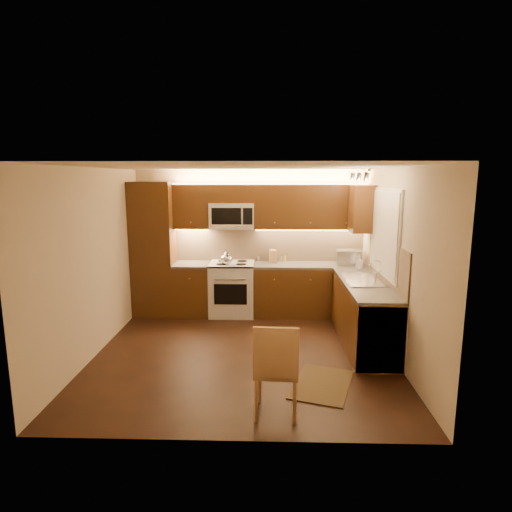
{
  "coord_description": "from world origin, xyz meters",
  "views": [
    {
      "loc": [
        0.33,
        -5.52,
        2.37
      ],
      "look_at": [
        0.15,
        0.55,
        1.25
      ],
      "focal_mm": 29.98,
      "sensor_mm": 36.0,
      "label": 1
    }
  ],
  "objects_px": {
    "microwave": "(232,216)",
    "kettle": "(226,258)",
    "dining_chair": "(277,367)",
    "sink": "(363,275)",
    "knife_block": "(273,256)",
    "stove": "(232,289)",
    "toaster_oven": "(348,257)",
    "soap_bottle": "(359,262)"
  },
  "relations": [
    {
      "from": "dining_chair",
      "to": "sink",
      "type": "bearing_deg",
      "value": 61.55
    },
    {
      "from": "stove",
      "to": "soap_bottle",
      "type": "height_order",
      "value": "soap_bottle"
    },
    {
      "from": "stove",
      "to": "knife_block",
      "type": "height_order",
      "value": "knife_block"
    },
    {
      "from": "toaster_oven",
      "to": "knife_block",
      "type": "xyz_separation_m",
      "value": [
        -1.29,
        0.11,
        -0.01
      ]
    },
    {
      "from": "microwave",
      "to": "toaster_oven",
      "type": "xyz_separation_m",
      "value": [
        2.0,
        -0.1,
        -0.7
      ]
    },
    {
      "from": "knife_block",
      "to": "dining_chair",
      "type": "relative_size",
      "value": 0.23
    },
    {
      "from": "toaster_oven",
      "to": "stove",
      "type": "bearing_deg",
      "value": -176.7
    },
    {
      "from": "microwave",
      "to": "dining_chair",
      "type": "distance_m",
      "value": 3.61
    },
    {
      "from": "microwave",
      "to": "knife_block",
      "type": "bearing_deg",
      "value": 1.24
    },
    {
      "from": "stove",
      "to": "soap_bottle",
      "type": "relative_size",
      "value": 4.27
    },
    {
      "from": "sink",
      "to": "kettle",
      "type": "xyz_separation_m",
      "value": [
        -2.08,
        0.97,
        0.06
      ]
    },
    {
      "from": "sink",
      "to": "dining_chair",
      "type": "xyz_separation_m",
      "value": [
        -1.28,
        -2.06,
        -0.48
      ]
    },
    {
      "from": "toaster_oven",
      "to": "dining_chair",
      "type": "distance_m",
      "value": 3.51
    },
    {
      "from": "sink",
      "to": "kettle",
      "type": "height_order",
      "value": "kettle"
    },
    {
      "from": "stove",
      "to": "dining_chair",
      "type": "height_order",
      "value": "dining_chair"
    },
    {
      "from": "kettle",
      "to": "stove",
      "type": "bearing_deg",
      "value": 44.02
    },
    {
      "from": "soap_bottle",
      "to": "knife_block",
      "type": "bearing_deg",
      "value": -174.7
    },
    {
      "from": "stove",
      "to": "toaster_oven",
      "type": "relative_size",
      "value": 2.21
    },
    {
      "from": "toaster_oven",
      "to": "soap_bottle",
      "type": "relative_size",
      "value": 1.93
    },
    {
      "from": "microwave",
      "to": "knife_block",
      "type": "height_order",
      "value": "microwave"
    },
    {
      "from": "microwave",
      "to": "dining_chair",
      "type": "xyz_separation_m",
      "value": [
        0.72,
        -3.32,
        -1.23
      ]
    },
    {
      "from": "kettle",
      "to": "toaster_oven",
      "type": "height_order",
      "value": "kettle"
    },
    {
      "from": "soap_bottle",
      "to": "toaster_oven",
      "type": "bearing_deg",
      "value": 130.78
    },
    {
      "from": "microwave",
      "to": "kettle",
      "type": "bearing_deg",
      "value": -105.03
    },
    {
      "from": "knife_block",
      "to": "soap_bottle",
      "type": "height_order",
      "value": "knife_block"
    },
    {
      "from": "dining_chair",
      "to": "kettle",
      "type": "bearing_deg",
      "value": 108.17
    },
    {
      "from": "microwave",
      "to": "kettle",
      "type": "relative_size",
      "value": 3.18
    },
    {
      "from": "sink",
      "to": "kettle",
      "type": "relative_size",
      "value": 3.6
    },
    {
      "from": "kettle",
      "to": "toaster_oven",
      "type": "relative_size",
      "value": 0.58
    },
    {
      "from": "sink",
      "to": "knife_block",
      "type": "relative_size",
      "value": 3.84
    },
    {
      "from": "stove",
      "to": "knife_block",
      "type": "relative_size",
      "value": 4.11
    },
    {
      "from": "dining_chair",
      "to": "toaster_oven",
      "type": "bearing_deg",
      "value": 71.77
    },
    {
      "from": "sink",
      "to": "soap_bottle",
      "type": "xyz_separation_m",
      "value": [
        0.11,
        0.79,
        0.03
      ]
    },
    {
      "from": "stove",
      "to": "dining_chair",
      "type": "relative_size",
      "value": 0.94
    },
    {
      "from": "sink",
      "to": "dining_chair",
      "type": "height_order",
      "value": "sink"
    },
    {
      "from": "microwave",
      "to": "kettle",
      "type": "height_order",
      "value": "microwave"
    },
    {
      "from": "soap_bottle",
      "to": "stove",
      "type": "bearing_deg",
      "value": -164.64
    },
    {
      "from": "sink",
      "to": "knife_block",
      "type": "distance_m",
      "value": 1.82
    },
    {
      "from": "stove",
      "to": "soap_bottle",
      "type": "xyz_separation_m",
      "value": [
        2.11,
        -0.34,
        0.55
      ]
    },
    {
      "from": "kettle",
      "to": "dining_chair",
      "type": "relative_size",
      "value": 0.24
    },
    {
      "from": "microwave",
      "to": "dining_chair",
      "type": "bearing_deg",
      "value": -77.79
    },
    {
      "from": "toaster_oven",
      "to": "knife_block",
      "type": "bearing_deg",
      "value": 177.24
    }
  ]
}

